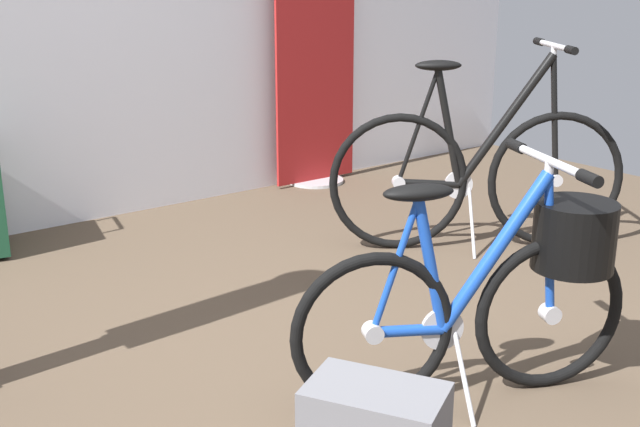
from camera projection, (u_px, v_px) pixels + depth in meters
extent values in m
plane|color=brown|center=(328.00, 402.00, 2.56)|extent=(6.92, 6.92, 0.00)
cylinder|color=#B7B7BC|center=(316.00, 181.00, 5.21)|extent=(0.36, 0.36, 0.02)
cube|color=#A51E1E|center=(316.00, 45.00, 4.96)|extent=(0.60, 0.02, 1.72)
torus|color=black|center=(550.00, 313.00, 2.59)|extent=(0.49, 0.25, 0.52)
cylinder|color=#B7B7BC|center=(550.00, 313.00, 2.59)|extent=(0.08, 0.07, 0.06)
torus|color=black|center=(373.00, 332.00, 2.45)|extent=(0.49, 0.25, 0.52)
cylinder|color=#B7B7BC|center=(373.00, 332.00, 2.45)|extent=(0.08, 0.07, 0.06)
cylinder|color=#1947B2|center=(408.00, 331.00, 2.48)|extent=(0.23, 0.13, 0.05)
cylinder|color=#1947B2|center=(495.00, 252.00, 2.47)|extent=(0.35, 0.18, 0.51)
cylinder|color=#1947B2|center=(431.00, 266.00, 2.43)|extent=(0.13, 0.09, 0.44)
cylinder|color=#1947B2|center=(408.00, 331.00, 2.48)|extent=(0.22, 0.12, 0.04)
cylinder|color=#1947B2|center=(549.00, 246.00, 2.51)|extent=(0.08, 0.06, 0.47)
cylinder|color=#1947B2|center=(395.00, 267.00, 2.41)|extent=(0.15, 0.08, 0.42)
ellipsoid|color=black|center=(419.00, 192.00, 2.35)|extent=(0.24, 0.17, 0.05)
cylinder|color=#B7B7BC|center=(549.00, 167.00, 2.43)|extent=(0.03, 0.03, 0.04)
cylinder|color=#B7B7BC|center=(550.00, 161.00, 2.43)|extent=(0.20, 0.41, 0.03)
cylinder|color=black|center=(590.00, 178.00, 2.22)|extent=(0.07, 0.10, 0.04)
cylinder|color=black|center=(516.00, 146.00, 2.63)|extent=(0.07, 0.10, 0.04)
cylinder|color=#B7B7BC|center=(442.00, 329.00, 2.51)|extent=(0.13, 0.07, 0.14)
cylinder|color=#B7B7BC|center=(464.00, 378.00, 2.47)|extent=(0.09, 0.18, 0.24)
cylinder|color=black|center=(574.00, 236.00, 2.52)|extent=(0.34, 0.34, 0.22)
torus|color=black|center=(555.00, 180.00, 3.93)|extent=(0.58, 0.41, 0.68)
cylinder|color=#B7B7BC|center=(555.00, 180.00, 3.93)|extent=(0.08, 0.07, 0.06)
torus|color=black|center=(398.00, 182.00, 3.88)|extent=(0.58, 0.41, 0.68)
cylinder|color=#B7B7BC|center=(398.00, 182.00, 3.88)|extent=(0.08, 0.07, 0.06)
cylinder|color=black|center=(428.00, 183.00, 3.89)|extent=(0.27, 0.20, 0.05)
cylinder|color=black|center=(505.00, 121.00, 3.82)|extent=(0.40, 0.29, 0.65)
cylinder|color=black|center=(448.00, 128.00, 3.82)|extent=(0.15, 0.12, 0.57)
cylinder|color=black|center=(428.00, 183.00, 3.89)|extent=(0.26, 0.19, 0.04)
cylinder|color=black|center=(555.00, 119.00, 3.83)|extent=(0.09, 0.07, 0.61)
cylinder|color=black|center=(418.00, 127.00, 3.81)|extent=(0.17, 0.13, 0.55)
ellipsoid|color=black|center=(438.00, 65.00, 3.73)|extent=(0.23, 0.20, 0.05)
cylinder|color=#B7B7BC|center=(554.00, 50.00, 3.74)|extent=(0.03, 0.03, 0.04)
cylinder|color=#B7B7BC|center=(554.00, 46.00, 3.73)|extent=(0.27, 0.38, 0.03)
cylinder|color=black|center=(571.00, 50.00, 3.52)|extent=(0.08, 0.09, 0.04)
cylinder|color=black|center=(539.00, 42.00, 3.94)|extent=(0.08, 0.09, 0.04)
cylinder|color=#B7B7BC|center=(458.00, 185.00, 3.90)|extent=(0.12, 0.09, 0.14)
cylinder|color=#B7B7BC|center=(472.00, 223.00, 3.87)|extent=(0.12, 0.17, 0.31)
cylinder|color=black|center=(2.00, 254.00, 3.83)|extent=(0.04, 0.03, 0.04)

